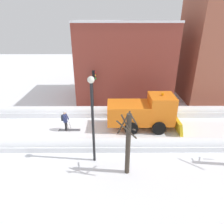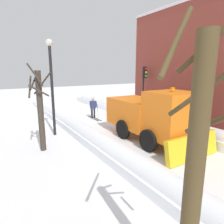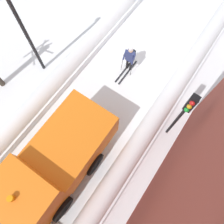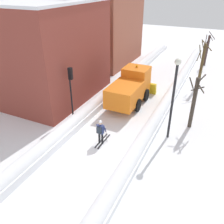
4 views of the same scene
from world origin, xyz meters
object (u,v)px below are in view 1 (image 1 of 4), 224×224
plow_truck (144,112)px  bare_tree_near (128,143)px  skier (65,119)px  traffic_light_pole (94,84)px  street_lamp (92,111)px

plow_truck → bare_tree_near: 5.84m
skier → bare_tree_near: (5.08, 4.69, 1.11)m
skier → traffic_light_pole: 4.56m
street_lamp → skier: bearing=-145.9°
street_lamp → traffic_light_pole: bearing=-175.8°
skier → bare_tree_near: bearing=42.8°
skier → street_lamp: (3.91, 2.65, 2.53)m
traffic_light_pole → street_lamp: bearing=4.2°
plow_truck → skier: plow_truck is taller
street_lamp → bare_tree_near: street_lamp is taller
traffic_light_pole → plow_truck: bearing=54.6°
traffic_light_pole → bare_tree_near: bare_tree_near is taller
plow_truck → bare_tree_near: size_ratio=1.41×
street_lamp → bare_tree_near: size_ratio=1.32×
traffic_light_pole → skier: bearing=-30.7°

